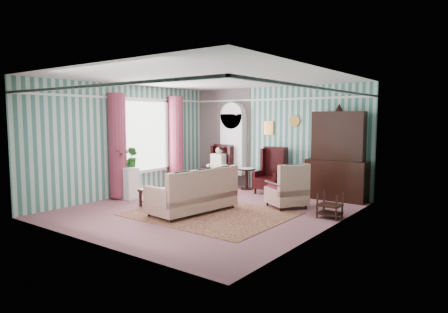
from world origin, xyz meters
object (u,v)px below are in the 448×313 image
Objects in this scene: wingback_left at (218,166)px; sofa at (192,191)px; wingback_right at (270,171)px; seated_woman at (218,167)px; nest_table at (330,205)px; dresser_hutch at (337,153)px; plant_stand at (127,183)px; bookcase at (233,149)px; coffee_table at (158,197)px; round_side_table at (247,179)px; floral_armchair at (287,187)px.

wingback_left is 3.24m from sofa.
wingback_right is 1.06× the size of seated_woman.
dresser_hutch is at bearing 107.39° from nest_table.
plant_stand reaches higher than nest_table.
coffee_table is at bearing -86.54° from bookcase.
wingback_left is 2.31× the size of nest_table.
dresser_hutch is 1.19× the size of sofa.
wingback_left is (-0.25, -0.39, -0.50)m from bookcase.
round_side_table is 0.62× the size of floral_armchair.
nest_table is 0.68× the size of plant_stand.
sofa is at bearing -69.02° from bookcase.
seated_woman is 2.19× the size of nest_table.
coffee_table is (-1.05, -0.01, -0.26)m from sofa.
nest_table is 3.86m from coffee_table.
dresser_hutch is at bearing 2.64° from round_side_table.
bookcase is at bearing 177.89° from dresser_hutch.
floral_armchair is 2.98m from coffee_table.
nest_table is 5.02m from plant_stand.
dresser_hutch is at bearing 4.41° from wingback_left.
coffee_table is at bearing -159.77° from nest_table.
seated_woman is 1.23× the size of floral_armchair.
floral_armchair is at bearing -31.36° from bookcase.
bookcase is 1.13× the size of sofa.
dresser_hutch is 1.86m from wingback_right.
bookcase is 0.70m from seated_woman.
bookcase is at bearing 28.43° from sofa.
plant_stand is (-1.05, -3.14, -0.72)m from bookcase.
wingback_left is at bearing -175.59° from dresser_hutch.
round_side_table is at bearing 9.46° from seated_woman.
round_side_table is 3.60m from nest_table.
seated_woman is (-0.25, -0.39, -0.53)m from bookcase.
sofa is (-0.25, -2.87, -0.16)m from wingback_right.
floral_armchair is (1.41, 1.64, 0.02)m from sofa.
floral_armchair is (3.71, 1.52, 0.08)m from plant_stand.
sofa is at bearing -62.40° from seated_woman.
bookcase is at bearing 90.83° from floral_armchair.
plant_stand is at bearing -108.49° from bookcase.
coffee_table is at bearing -114.29° from wingback_right.
floral_armchair reaches higher than round_side_table.
round_side_table is (0.65, -0.24, -0.82)m from bookcase.
seated_woman is at bearing -122.66° from bookcase.
bookcase reaches higher than sofa.
sofa reaches higher than nest_table.
plant_stand is 0.98× the size of coffee_table.
wingback_right is at bearing 2.48° from sofa.
plant_stand is at bearing 173.85° from coffee_table.
round_side_table is 0.75× the size of plant_stand.
wingback_left is at bearing -122.66° from bookcase.
wingback_left is at bearing 0.00° from seated_woman.
floral_armchair is at bearing -111.60° from dresser_hutch.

